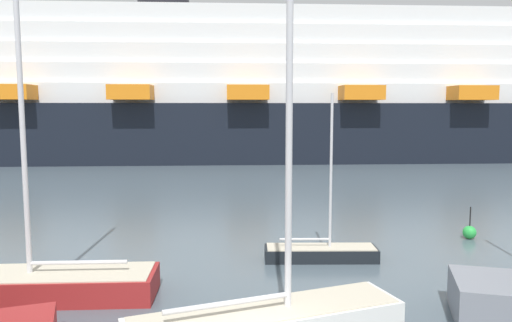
{
  "coord_description": "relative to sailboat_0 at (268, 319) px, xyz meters",
  "views": [
    {
      "loc": [
        -0.49,
        -10.51,
        6.24
      ],
      "look_at": [
        0.0,
        17.0,
        3.25
      ],
      "focal_mm": 34.32,
      "sensor_mm": 36.0,
      "label": 1
    }
  ],
  "objects": [
    {
      "name": "sailboat_1",
      "position": [
        -7.12,
        3.24,
        -0.04
      ],
      "size": [
        7.08,
        2.34,
        13.97
      ],
      "rotation": [
        0.0,
        0.0,
        3.18
      ],
      "color": "maroon",
      "rests_on": "ground_plane"
    },
    {
      "name": "sailboat_0",
      "position": [
        0.0,
        0.0,
        0.0
      ],
      "size": [
        7.64,
        4.19,
        13.01
      ],
      "rotation": [
        0.0,
        0.0,
        0.35
      ],
      "color": "white",
      "rests_on": "ground_plane"
    },
    {
      "name": "cruise_ship",
      "position": [
        11.27,
        49.73,
        7.06
      ],
      "size": [
        123.7,
        23.34,
        24.01
      ],
      "rotation": [
        0.0,
        0.0,
        0.04
      ],
      "color": "black",
      "rests_on": "ground_plane"
    },
    {
      "name": "sailboat_3",
      "position": [
        2.49,
        7.13,
        -0.31
      ],
      "size": [
        4.62,
        1.29,
        6.83
      ],
      "rotation": [
        0.0,
        0.0,
        -0.01
      ],
      "color": "black",
      "rests_on": "ground_plane"
    },
    {
      "name": "channel_buoy_1",
      "position": [
        10.11,
        10.28,
        -0.35
      ],
      "size": [
        0.63,
        0.63,
        1.56
      ],
      "color": "green",
      "rests_on": "ground_plane"
    }
  ]
}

